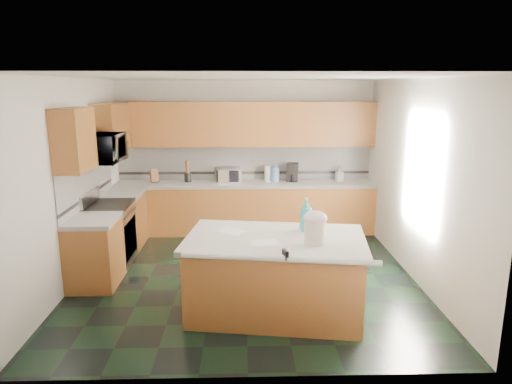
{
  "coord_description": "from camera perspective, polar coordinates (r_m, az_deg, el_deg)",
  "views": [
    {
      "loc": [
        -0.03,
        -5.97,
        2.58
      ],
      "look_at": [
        0.15,
        0.35,
        1.12
      ],
      "focal_mm": 32.0,
      "sensor_mm": 36.0,
      "label": 1
    }
  ],
  "objects": [
    {
      "name": "back_countertop",
      "position": [
        8.15,
        -1.39,
        1.03
      ],
      "size": [
        4.6,
        0.64,
        0.06
      ],
      "primitive_type": "cube",
      "color": "white",
      "rests_on": "back_base_cab"
    },
    {
      "name": "left_accent_band",
      "position": [
        7.07,
        -20.17,
        -0.39
      ],
      "size": [
        0.01,
        2.3,
        0.05
      ],
      "primitive_type": "cube",
      "color": "black",
      "rests_on": "wall_left"
    },
    {
      "name": "coffee_maker",
      "position": [
        8.24,
        4.58,
        2.5
      ],
      "size": [
        0.23,
        0.25,
        0.33
      ],
      "primitive_type": "cube",
      "rotation": [
        0.0,
        0.0,
        -0.2
      ],
      "color": "black",
      "rests_on": "back_countertop"
    },
    {
      "name": "paper_towel_base",
      "position": [
        8.25,
        1.48,
        1.45
      ],
      "size": [
        0.18,
        0.18,
        0.01
      ],
      "primitive_type": "cylinder",
      "color": "#B7B7BC",
      "rests_on": "back_countertop"
    },
    {
      "name": "left_backsplash",
      "position": [
        7.03,
        -20.34,
        1.15
      ],
      "size": [
        0.02,
        2.3,
        0.63
      ],
      "primitive_type": "cube",
      "color": "silver",
      "rests_on": "wall_left"
    },
    {
      "name": "ceiling",
      "position": [
        5.97,
        -1.38,
        14.15
      ],
      "size": [
        4.6,
        4.6,
        0.0
      ],
      "primitive_type": "plane",
      "color": "white",
      "rests_on": "ground"
    },
    {
      "name": "paper_sheet_b",
      "position": [
        5.4,
        -3.04,
        -4.92
      ],
      "size": [
        0.38,
        0.36,
        0.0
      ],
      "primitive_type": "cube",
      "rotation": [
        0.0,
        0.0,
        -0.57
      ],
      "color": "white",
      "rests_on": "island_top"
    },
    {
      "name": "range_backguard",
      "position": [
        7.02,
        -20.11,
        -0.65
      ],
      "size": [
        0.06,
        0.76,
        0.18
      ],
      "primitive_type": "cube",
      "color": "#B7B7BC",
      "rests_on": "range_body"
    },
    {
      "name": "range_cooktop",
      "position": [
        6.97,
        -18.01,
        -1.6
      ],
      "size": [
        0.62,
        0.78,
        0.04
      ],
      "primitive_type": "cube",
      "color": "black",
      "rests_on": "range_body"
    },
    {
      "name": "coffee_carafe",
      "position": [
        8.21,
        4.61,
        1.78
      ],
      "size": [
        0.14,
        0.14,
        0.14
      ],
      "primitive_type": "cylinder",
      "color": "black",
      "rests_on": "back_countertop"
    },
    {
      "name": "range_handle",
      "position": [
        6.91,
        -15.39,
        -2.56
      ],
      "size": [
        0.02,
        0.66,
        0.02
      ],
      "primitive_type": "cylinder",
      "rotation": [
        1.57,
        0.0,
        0.0
      ],
      "color": "#B7B7BC",
      "rests_on": "range_body"
    },
    {
      "name": "range_body",
      "position": [
        7.09,
        -17.75,
        -5.2
      ],
      "size": [
        0.6,
        0.76,
        0.88
      ],
      "primitive_type": "cube",
      "color": "#B7B7BC",
      "rests_on": "ground"
    },
    {
      "name": "left_base_cab_front",
      "position": [
        6.43,
        -19.54,
        -7.32
      ],
      "size": [
        0.6,
        0.72,
        0.86
      ],
      "primitive_type": "cube",
      "color": "#523115",
      "rests_on": "ground"
    },
    {
      "name": "water_jug_neck",
      "position": [
        8.17,
        2.4,
        3.28
      ],
      "size": [
        0.08,
        0.08,
        0.04
      ],
      "primitive_type": "cylinder",
      "color": "#5779B1",
      "rests_on": "water_jug"
    },
    {
      "name": "left_counter_rear",
      "position": [
        7.71,
        -16.4,
        -0.2
      ],
      "size": [
        0.64,
        0.82,
        0.06
      ],
      "primitive_type": "cube",
      "color": "white",
      "rests_on": "left_base_cab_rear"
    },
    {
      "name": "toaster_oven",
      "position": [
        8.17,
        -3.51,
        2.14
      ],
      "size": [
        0.49,
        0.4,
        0.25
      ],
      "primitive_type": "cube",
      "rotation": [
        0.0,
        0.0,
        0.28
      ],
      "color": "#B7B7BC",
      "rests_on": "back_countertop"
    },
    {
      "name": "clamp_body",
      "position": [
        4.65,
        3.68,
        -7.81
      ],
      "size": [
        0.06,
        0.11,
        0.09
      ],
      "primitive_type": "cube",
      "rotation": [
        0.0,
        0.0,
        0.31
      ],
      "color": "black",
      "rests_on": "island_top"
    },
    {
      "name": "treat_jar_knob",
      "position": [
        4.94,
        7.44,
        -2.64
      ],
      "size": [
        0.08,
        0.03,
        0.03
      ],
      "primitive_type": "cylinder",
      "rotation": [
        0.0,
        1.57,
        0.0
      ],
      "color": "tan",
      "rests_on": "treat_jar_lid"
    },
    {
      "name": "island_bullnose",
      "position": [
        4.64,
        2.97,
        -8.37
      ],
      "size": [
        2.01,
        0.35,
        0.06
      ],
      "primitive_type": "cylinder",
      "rotation": [
        0.0,
        1.57,
        -0.14
      ],
      "color": "white",
      "rests_on": "island_base"
    },
    {
      "name": "left_upper_cab_rear",
      "position": [
        7.71,
        -17.63,
        7.64
      ],
      "size": [
        0.33,
        1.09,
        0.78
      ],
      "primitive_type": "cube",
      "color": "#523115",
      "rests_on": "wall_left"
    },
    {
      "name": "soap_back_cap",
      "position": [
        8.32,
        10.44,
        3.14
      ],
      "size": [
        0.02,
        0.02,
        0.03
      ],
      "primitive_type": "cylinder",
      "color": "red",
      "rests_on": "soap_bottle_back"
    },
    {
      "name": "island_top",
      "position": [
        5.2,
        2.44,
        -5.97
      ],
      "size": [
        2.17,
        1.47,
        0.06
      ],
      "primitive_type": "cube",
      "rotation": [
        0.0,
        0.0,
        -0.14
      ],
      "color": "white",
      "rests_on": "island_base"
    },
    {
      "name": "window_light_proxy",
      "position": [
        6.31,
        19.98,
        2.36
      ],
      "size": [
        0.02,
        1.4,
        1.1
      ],
      "primitive_type": "cube",
      "color": "white",
      "rests_on": "wall_right"
    },
    {
      "name": "wall_front",
      "position": [
        3.85,
        -1.09,
        -5.63
      ],
      "size": [
        4.6,
        0.04,
        2.7
      ],
      "primitive_type": "cube",
      "color": "silver",
      "rests_on": "ground"
    },
    {
      "name": "floor",
      "position": [
        6.5,
        -1.25,
        -10.37
      ],
      "size": [
        4.6,
        4.6,
        0.0
      ],
      "primitive_type": "plane",
      "color": "black",
      "rests_on": "ground"
    },
    {
      "name": "toaster_oven_door",
      "position": [
        8.03,
        -3.54,
        1.96
      ],
      "size": [
        0.39,
        0.01,
        0.21
      ],
      "primitive_type": "cube",
      "color": "black",
      "rests_on": "toaster_oven"
    },
    {
      "name": "knife_block",
      "position": [
        8.32,
        -12.62,
        1.99
      ],
      "size": [
        0.19,
        0.21,
        0.25
      ],
      "primitive_type": "cube",
      "rotation": [
        -0.31,
        0.0,
        0.43
      ],
      "color": "#472814",
      "rests_on": "back_countertop"
    },
    {
      "name": "treat_jar_knob_end_r",
      "position": [
        4.95,
        7.93,
        -2.64
      ],
      "size": [
        0.04,
        0.04,
        0.04
      ],
      "primitive_type": "sphere",
      "color": "tan",
      "rests_on": "treat_jar_lid"
    },
    {
      "name": "back_backsplash",
      "position": [
        8.37,
        -1.41,
        3.75
      ],
      "size": [
        4.6,
        0.02,
        0.63
      ],
      "primitive_type": "cube",
      "color": "silver",
      "rests_on": "back_countertop"
    },
    {
      "name": "wall_right",
      "position": [
        6.53,
        19.49,
        1.4
      ],
      "size": [
        0.04,
        4.6,
        2.7
      ],
      "primitive_type": "cube",
      "color": "silver",
      "rests_on": "ground"
    },
    {
      "name": "wall_left",
      "position": [
        6.51,
        -22.2,
        1.14
      ],
      "size": [
        0.04,
        4.6,
        2.7
      ],
      "primitive_type": "cube",
      "color": "silver",
      "rests_on": "ground"
    },
    {
      "name": "back_upper_cab",
      "position": [
        8.13,
        -1.43,
        8.49
      ],
      "size": [
        4.6,
        0.33,
        0.78
      ],
      "primitive_type": "cube",
      "color": "#523115",
      "rests_on": "wall_back"
    },
    {
      "name": "utensil_crock",
      "position": [
        8.26,
        -8.53,
        1.82
      ],
      "size": [
        0.12,
        0.12,
        0.16
      ],
      "primitive_type": "cylinder",
      "color": "black",
      "rests_on": "back_countertop"
    },
    {
      "name": "paper_sheet_a",
      "position": [
        5.01,
        1.03,
        -6.32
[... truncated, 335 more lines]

